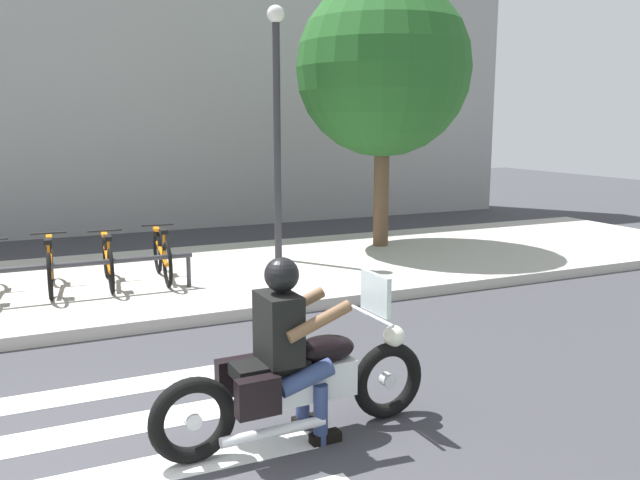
# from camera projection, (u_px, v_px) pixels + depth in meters

# --- Properties ---
(sidewalk) EXTENTS (24.00, 4.40, 0.15)m
(sidewalk) POSITION_uv_depth(u_px,v_px,m) (33.00, 294.00, 9.12)
(sidewalk) COLOR #B7B2A8
(sidewalk) RESTS_ON ground
(crosswalk_stripe_2) EXTENTS (2.80, 0.40, 0.01)m
(crosswalk_stripe_2) POSITION_uv_depth(u_px,v_px,m) (123.00, 476.00, 4.55)
(crosswalk_stripe_2) COLOR white
(crosswalk_stripe_2) RESTS_ON ground
(crosswalk_stripe_3) EXTENTS (2.80, 0.40, 0.01)m
(crosswalk_stripe_3) POSITION_uv_depth(u_px,v_px,m) (108.00, 428.00, 5.27)
(crosswalk_stripe_3) COLOR white
(crosswalk_stripe_3) RESTS_ON ground
(crosswalk_stripe_4) EXTENTS (2.80, 0.40, 0.01)m
(crosswalk_stripe_4) POSITION_uv_depth(u_px,v_px,m) (97.00, 391.00, 5.98)
(crosswalk_stripe_4) COLOR white
(crosswalk_stripe_4) RESTS_ON ground
(motorcycle) EXTENTS (2.29, 0.63, 1.23)m
(motorcycle) POSITION_uv_depth(u_px,v_px,m) (299.00, 382.00, 5.03)
(motorcycle) COLOR black
(motorcycle) RESTS_ON ground
(rider) EXTENTS (0.64, 0.55, 1.44)m
(rider) POSITION_uv_depth(u_px,v_px,m) (289.00, 337.00, 4.93)
(rider) COLOR black
(rider) RESTS_ON ground
(bicycle_3) EXTENTS (0.48, 1.70, 0.75)m
(bicycle_3) POSITION_uv_depth(u_px,v_px,m) (50.00, 266.00, 8.92)
(bicycle_3) COLOR black
(bicycle_3) RESTS_ON sidewalk
(bicycle_4) EXTENTS (0.48, 1.63, 0.74)m
(bicycle_4) POSITION_uv_depth(u_px,v_px,m) (108.00, 261.00, 9.23)
(bicycle_4) COLOR black
(bicycle_4) RESTS_ON sidewalk
(bicycle_5) EXTENTS (0.48, 1.60, 0.78)m
(bicycle_5) POSITION_uv_depth(u_px,v_px,m) (162.00, 256.00, 9.54)
(bicycle_5) COLOR black
(bicycle_5) RESTS_ON sidewalk
(bike_rack) EXTENTS (4.37, 0.07, 0.49)m
(bike_rack) POSITION_uv_depth(u_px,v_px,m) (20.00, 271.00, 8.25)
(bike_rack) COLOR #333338
(bike_rack) RESTS_ON sidewalk
(street_lamp) EXTENTS (0.28, 0.28, 4.23)m
(street_lamp) POSITION_uv_depth(u_px,v_px,m) (277.00, 113.00, 10.60)
(street_lamp) COLOR #2D2D33
(street_lamp) RESTS_ON ground
(tree_near_rack) EXTENTS (3.14, 3.14, 4.93)m
(tree_near_rack) POSITION_uv_depth(u_px,v_px,m) (383.00, 69.00, 11.72)
(tree_near_rack) COLOR brown
(tree_near_rack) RESTS_ON ground
(building_backdrop) EXTENTS (24.00, 1.20, 9.00)m
(building_backdrop) POSITION_uv_depth(u_px,v_px,m) (9.00, 19.00, 13.43)
(building_backdrop) COLOR #979797
(building_backdrop) RESTS_ON ground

